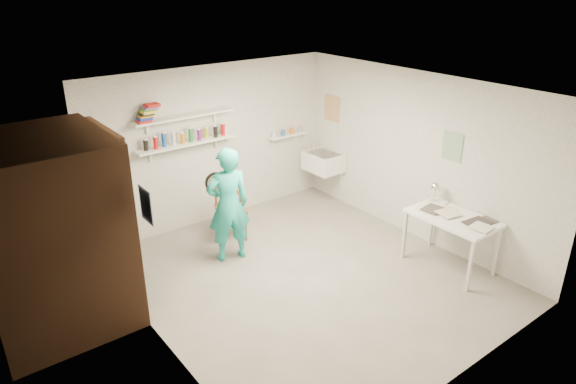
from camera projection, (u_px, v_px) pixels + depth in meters
floor at (307, 277)px, 6.59m from camera, size 4.00×4.50×0.02m
ceiling at (310, 90)px, 5.64m from camera, size 4.00×4.50×0.02m
wall_back at (213, 145)px, 7.76m from camera, size 4.00×0.02×2.40m
wall_front at (474, 271)px, 4.47m from camera, size 4.00×0.02×2.40m
wall_left at (150, 240)px, 4.99m from camera, size 0.02×4.50×2.40m
wall_right at (418, 157)px, 7.25m from camera, size 0.02×4.50×2.40m
doorway_recess at (115, 220)px, 5.84m from camera, size 0.02×0.90×2.00m
corridor_box at (49, 234)px, 5.43m from camera, size 1.40×1.50×2.10m
door_lintel at (104, 131)px, 5.44m from camera, size 0.06×1.05×0.10m
door_jamb_near at (134, 236)px, 5.49m from camera, size 0.06×0.10×2.00m
door_jamb_far at (102, 205)px, 6.22m from camera, size 0.06×0.10×2.00m
shelf_lower at (187, 143)px, 7.33m from camera, size 1.50×0.22×0.03m
shelf_upper at (184, 116)px, 7.17m from camera, size 1.50×0.22×0.03m
ledge_shelf at (287, 135)px, 8.49m from camera, size 0.70×0.14×0.03m
poster_left at (146, 205)px, 4.90m from camera, size 0.01×0.28×0.36m
poster_right_a at (332, 108)px, 8.41m from camera, size 0.01×0.34×0.42m
poster_right_b at (452, 147)px, 6.71m from camera, size 0.01×0.30×0.38m
belfast_sink at (324, 162)px, 8.53m from camera, size 0.48×0.60×0.30m
man at (228, 205)px, 6.73m from camera, size 0.65×0.50×1.58m
wall_clock at (216, 182)px, 6.75m from camera, size 0.28×0.10×0.28m
wooden_chair at (231, 209)px, 7.42m from camera, size 0.54×0.53×0.90m
work_table at (450, 242)px, 6.69m from camera, size 0.66×1.10×0.73m
desk_lamp at (436, 187)px, 6.88m from camera, size 0.14×0.14×0.14m
spray_cans at (186, 137)px, 7.29m from camera, size 1.32×0.06×0.17m
book_stack at (148, 113)px, 6.82m from camera, size 0.32×0.14×0.22m
ledge_pots at (287, 132)px, 8.46m from camera, size 0.48×0.07×0.09m
papers at (453, 215)px, 6.54m from camera, size 0.30×0.22×0.03m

